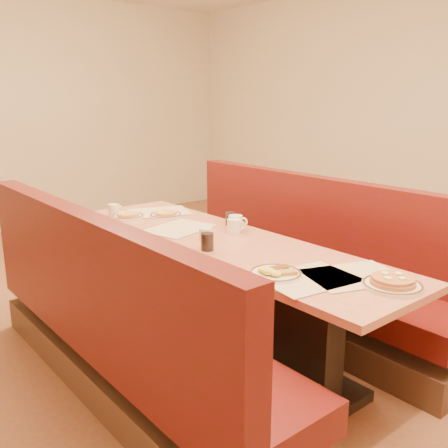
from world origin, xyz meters
TOP-DOWN VIEW (x-y plane):
  - ground at (0.00, 0.00)m, footprint 8.00×8.00m
  - room_envelope at (0.00, 0.00)m, footprint 6.04×8.04m
  - diner_table at (0.00, 0.00)m, footprint 0.70×2.50m
  - booth_left at (-0.73, 0.00)m, footprint 0.55×2.50m
  - booth_right at (0.73, 0.00)m, footprint 0.55×2.50m
  - placemat_near_left at (-0.12, -0.78)m, footprint 0.49×0.40m
  - placemat_near_right at (0.08, -0.89)m, footprint 0.54×0.47m
  - placemat_far_left at (-0.06, 0.39)m, footprint 0.50×0.42m
  - placemat_far_right at (0.10, 0.89)m, footprint 0.53×0.46m
  - pancake_plate at (0.09, -1.10)m, footprint 0.27×0.27m
  - eggs_plate at (-0.21, -0.65)m, footprint 0.26×0.26m
  - extra_plate_mid at (0.06, 0.75)m, footprint 0.23×0.23m
  - extra_plate_far at (-0.17, 0.89)m, footprint 0.23×0.23m
  - coffee_mug_a at (0.21, 0.13)m, footprint 0.13×0.09m
  - coffee_mug_b at (-0.10, 0.05)m, footprint 0.11×0.08m
  - coffee_mug_c at (0.15, 0.08)m, footprint 0.12×0.09m
  - coffee_mug_d at (-0.22, 1.01)m, footprint 0.11×0.08m
  - soda_tumbler_near at (-0.21, -0.10)m, footprint 0.07×0.07m
  - soda_tumbler_mid at (0.27, 0.26)m, footprint 0.07×0.07m

SIDE VIEW (x-z plane):
  - ground at x=0.00m, z-range 0.00..0.00m
  - booth_left at x=-0.73m, z-range -0.16..0.89m
  - booth_right at x=0.73m, z-range -0.16..0.89m
  - diner_table at x=0.00m, z-range 0.00..0.75m
  - placemat_near_left at x=-0.12m, z-range 0.75..0.76m
  - placemat_near_right at x=0.08m, z-range 0.75..0.76m
  - placemat_far_left at x=-0.06m, z-range 0.75..0.76m
  - placemat_far_right at x=0.10m, z-range 0.75..0.76m
  - eggs_plate at x=-0.21m, z-range 0.74..0.79m
  - extra_plate_far at x=-0.17m, z-range 0.74..0.79m
  - extra_plate_mid at x=0.06m, z-range 0.74..0.79m
  - pancake_plate at x=0.09m, z-range 0.74..0.80m
  - coffee_mug_b at x=-0.10m, z-range 0.75..0.83m
  - coffee_mug_d at x=-0.22m, z-range 0.75..0.84m
  - soda_tumbler_mid at x=0.27m, z-range 0.75..0.84m
  - coffee_mug_c at x=0.15m, z-range 0.75..0.85m
  - soda_tumbler_near at x=-0.21m, z-range 0.75..0.85m
  - coffee_mug_a at x=0.21m, z-range 0.75..0.85m
  - room_envelope at x=0.00m, z-range 0.52..3.34m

